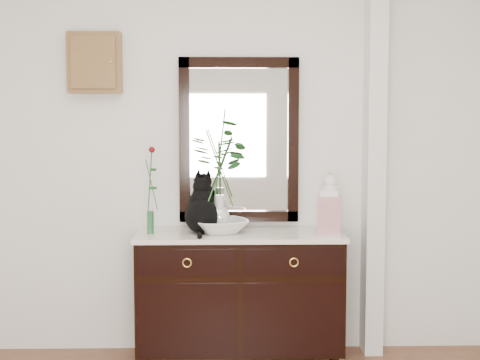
{
  "coord_description": "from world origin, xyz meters",
  "views": [
    {
      "loc": [
        0.01,
        -2.52,
        1.56
      ],
      "look_at": [
        0.1,
        1.63,
        1.2
      ],
      "focal_mm": 50.0,
      "sensor_mm": 36.0,
      "label": 1
    }
  ],
  "objects_px": {
    "cat": "(202,205)",
    "ginger_jar": "(330,204)",
    "sideboard": "(240,290)",
    "lotus_bowl": "(220,226)"
  },
  "relations": [
    {
      "from": "lotus_bowl",
      "to": "ginger_jar",
      "type": "relative_size",
      "value": 0.92
    },
    {
      "from": "lotus_bowl",
      "to": "cat",
      "type": "bearing_deg",
      "value": 179.85
    },
    {
      "from": "sideboard",
      "to": "lotus_bowl",
      "type": "bearing_deg",
      "value": 179.57
    },
    {
      "from": "sideboard",
      "to": "lotus_bowl",
      "type": "xyz_separation_m",
      "value": [
        -0.13,
        0.0,
        0.42
      ]
    },
    {
      "from": "cat",
      "to": "ginger_jar",
      "type": "distance_m",
      "value": 0.81
    },
    {
      "from": "sideboard",
      "to": "ginger_jar",
      "type": "bearing_deg",
      "value": -6.45
    },
    {
      "from": "cat",
      "to": "lotus_bowl",
      "type": "xyz_separation_m",
      "value": [
        0.11,
        -0.0,
        -0.14
      ]
    },
    {
      "from": "cat",
      "to": "ginger_jar",
      "type": "relative_size",
      "value": 0.93
    },
    {
      "from": "cat",
      "to": "lotus_bowl",
      "type": "relative_size",
      "value": 1.01
    },
    {
      "from": "sideboard",
      "to": "cat",
      "type": "relative_size",
      "value": 3.67
    }
  ]
}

